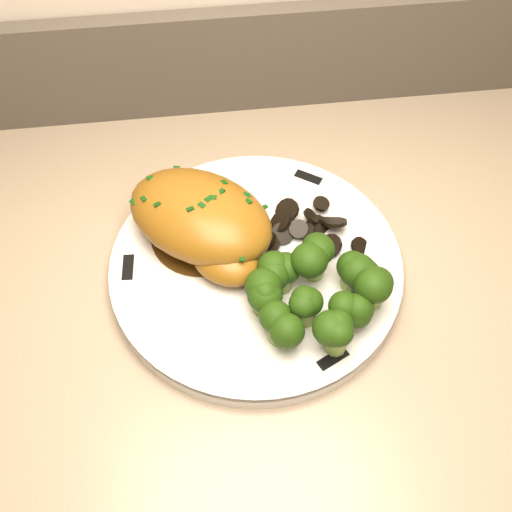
{
  "coord_description": "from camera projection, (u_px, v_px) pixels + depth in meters",
  "views": [
    {
      "loc": [
        -0.24,
        1.42,
        1.42
      ],
      "look_at": [
        -0.2,
        1.76,
        0.96
      ],
      "focal_mm": 45.0,
      "sensor_mm": 36.0,
      "label": 1
    }
  ],
  "objects": [
    {
      "name": "rim_accent_2",
      "position": [
        333.0,
        359.0,
        0.53
      ],
      "size": [
        0.03,
        0.02,
        0.0
      ],
      "primitive_type": "cube",
      "rotation": [
        0.0,
        0.0,
        6.74
      ],
      "color": "black",
      "rests_on": "plate"
    },
    {
      "name": "counter",
      "position": [
        286.0,
        496.0,
        0.93
      ],
      "size": [
        2.15,
        0.71,
        1.05
      ],
      "color": "brown",
      "rests_on": "ground"
    },
    {
      "name": "broccoli_florets",
      "position": [
        318.0,
        294.0,
        0.53
      ],
      "size": [
        0.12,
        0.1,
        0.04
      ],
      "rotation": [
        0.0,
        0.0,
        -0.09
      ],
      "color": "olive",
      "rests_on": "plate"
    },
    {
      "name": "mushroom_pile",
      "position": [
        308.0,
        234.0,
        0.6
      ],
      "size": [
        0.09,
        0.07,
        0.03
      ],
      "color": "black",
      "rests_on": "plate"
    },
    {
      "name": "chicken_breast",
      "position": [
        203.0,
        221.0,
        0.58
      ],
      "size": [
        0.17,
        0.16,
        0.05
      ],
      "rotation": [
        0.0,
        0.0,
        -0.65
      ],
      "color": "#97621A",
      "rests_on": "plate"
    },
    {
      "name": "rim_accent_0",
      "position": [
        308.0,
        178.0,
        0.64
      ],
      "size": [
        0.03,
        0.02,
        0.0
      ],
      "primitive_type": "cube",
      "rotation": [
        0.0,
        0.0,
        2.55
      ],
      "color": "black",
      "rests_on": "plate"
    },
    {
      "name": "rim_accent_1",
      "position": [
        128.0,
        268.0,
        0.58
      ],
      "size": [
        0.01,
        0.03,
        0.0
      ],
      "primitive_type": "cube",
      "rotation": [
        0.0,
        0.0,
        4.65
      ],
      "color": "black",
      "rests_on": "plate"
    },
    {
      "name": "plate",
      "position": [
        256.0,
        268.0,
        0.59
      ],
      "size": [
        0.33,
        0.33,
        0.02
      ],
      "primitive_type": "cylinder",
      "rotation": [
        0.0,
        0.0,
        -0.3
      ],
      "color": "silver",
      "rests_on": "counter"
    },
    {
      "name": "gravy_pool",
      "position": [
        202.0,
        235.0,
        0.6
      ],
      "size": [
        0.1,
        0.1,
        0.0
      ],
      "primitive_type": "cylinder",
      "color": "#3E260B",
      "rests_on": "plate"
    }
  ]
}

